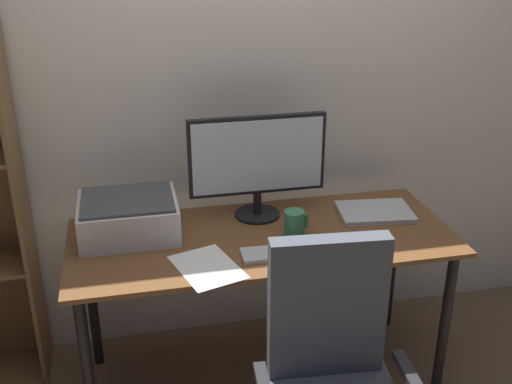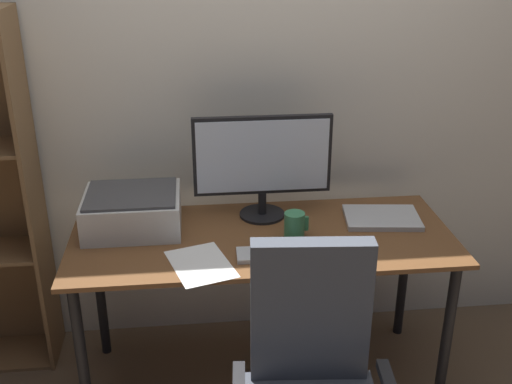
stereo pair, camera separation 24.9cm
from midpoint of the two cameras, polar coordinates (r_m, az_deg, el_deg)
ground_plane at (r=3.00m, az=-1.97°, el=-16.70°), size 12.00×12.00×0.00m
back_wall at (r=2.85m, az=-4.22°, el=10.63°), size 6.40×0.10×2.60m
desk at (r=2.62m, az=-2.17°, el=-5.75°), size 1.59×0.66×0.74m
monitor at (r=2.65m, az=-2.57°, el=2.90°), size 0.59×0.20×0.46m
keyboard at (r=2.43m, az=-0.87°, el=-5.71°), size 0.29×0.12×0.02m
mouse at (r=2.45m, az=4.07°, el=-5.24°), size 0.08×0.11×0.03m
coffee_mug at (r=2.56m, az=0.76°, el=-2.96°), size 0.10×0.08×0.11m
laptop at (r=2.79m, az=8.39°, el=-1.88°), size 0.34×0.27×0.02m
printer at (r=2.64m, az=-14.30°, el=-2.26°), size 0.40×0.34×0.16m
paper_sheet at (r=2.37m, az=-7.53°, el=-6.94°), size 0.29×0.34×0.00m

